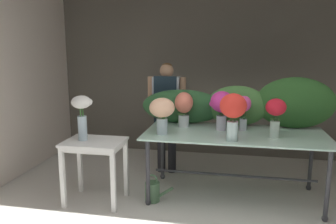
% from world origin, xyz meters
% --- Properties ---
extents(ground_plane, '(7.46, 7.46, 0.00)m').
position_xyz_m(ground_plane, '(0.00, 1.69, 0.00)').
color(ground_plane, beige).
extents(wall_back, '(5.57, 0.12, 2.98)m').
position_xyz_m(wall_back, '(0.00, 3.39, 1.49)').
color(wall_back, '#5B564C').
rests_on(wall_back, ground).
extents(wall_left, '(0.12, 3.51, 2.98)m').
position_xyz_m(wall_left, '(-2.78, 1.69, 1.49)').
color(wall_left, beige).
rests_on(wall_left, ground).
extents(display_table_glass, '(2.19, 1.03, 0.84)m').
position_xyz_m(display_table_glass, '(0.36, 1.61, 0.73)').
color(display_table_glass, '#ACD2C0').
rests_on(display_table_glass, ground).
extents(side_table_white, '(0.70, 0.53, 0.77)m').
position_xyz_m(side_table_white, '(-1.28, 1.17, 0.66)').
color(side_table_white, white).
rests_on(side_table_white, ground).
extents(florist, '(0.57, 0.24, 1.64)m').
position_xyz_m(florist, '(-0.63, 2.31, 1.01)').
color(florist, '#232328').
rests_on(florist, ground).
extents(foliage_backdrop, '(2.51, 0.31, 0.66)m').
position_xyz_m(foliage_backdrop, '(0.48, 2.01, 1.12)').
color(foliage_backdrop, '#28562D').
rests_on(foliage_backdrop, display_table_glass).
extents(vase_magenta_peonies, '(0.30, 0.28, 0.49)m').
position_xyz_m(vase_magenta_peonies, '(0.19, 1.72, 1.15)').
color(vase_magenta_peonies, silver).
rests_on(vase_magenta_peonies, display_table_glass).
extents(vase_peach_snapdragons, '(0.30, 0.30, 0.44)m').
position_xyz_m(vase_peach_snapdragons, '(-0.50, 1.38, 1.12)').
color(vase_peach_snapdragons, silver).
rests_on(vase_peach_snapdragons, display_table_glass).
extents(vase_crimson_hydrangea, '(0.23, 0.23, 0.46)m').
position_xyz_m(vase_crimson_hydrangea, '(0.80, 1.48, 1.13)').
color(vase_crimson_hydrangea, silver).
rests_on(vase_crimson_hydrangea, display_table_glass).
extents(vase_scarlet_freesia, '(0.30, 0.30, 0.53)m').
position_xyz_m(vase_scarlet_freesia, '(0.33, 1.25, 1.18)').
color(vase_scarlet_freesia, silver).
rests_on(vase_scarlet_freesia, display_table_glass).
extents(vase_coral_anemones, '(0.24, 0.24, 0.46)m').
position_xyz_m(vase_coral_anemones, '(-0.30, 1.81, 1.11)').
color(vase_coral_anemones, silver).
rests_on(vase_coral_anemones, display_table_glass).
extents(vase_fuchsia_lilies, '(0.21, 0.18, 0.44)m').
position_xyz_m(vase_fuchsia_lilies, '(0.45, 1.76, 1.12)').
color(vase_fuchsia_lilies, silver).
rests_on(vase_fuchsia_lilies, display_table_glass).
extents(vase_white_roses_tall, '(0.25, 0.23, 0.54)m').
position_xyz_m(vase_white_roses_tall, '(-1.42, 1.17, 1.12)').
color(vase_white_roses_tall, silver).
rests_on(vase_white_roses_tall, side_table_white).
extents(watering_can, '(0.35, 0.18, 0.34)m').
position_xyz_m(watering_can, '(-0.60, 1.31, 0.13)').
color(watering_can, '#4C704C').
rests_on(watering_can, ground).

